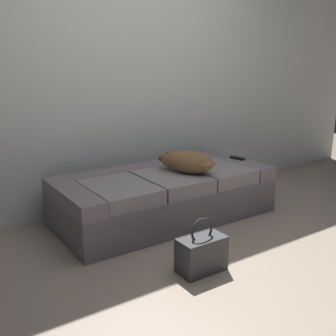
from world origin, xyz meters
name	(u,v)px	position (x,y,z in m)	size (l,w,h in m)	color
ground_plane	(260,272)	(0.00, 0.00, 0.00)	(10.00, 10.00, 0.00)	tan
back_wall	(129,55)	(0.00, 1.74, 1.40)	(6.40, 0.10, 2.80)	silver
couch	(165,195)	(0.00, 1.15, 0.21)	(1.88, 0.85, 0.42)	slate
dog_tan	(187,161)	(0.16, 1.05, 0.52)	(0.40, 0.54, 0.19)	brown
tv_remote	(237,158)	(0.85, 1.15, 0.43)	(0.04, 0.15, 0.02)	black
handbag	(201,253)	(-0.32, 0.23, 0.13)	(0.32, 0.18, 0.38)	#393A3D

